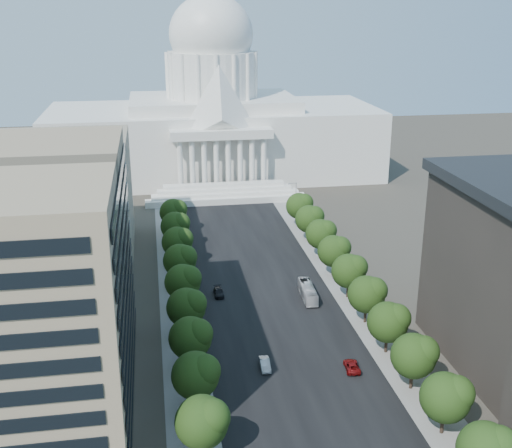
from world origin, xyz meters
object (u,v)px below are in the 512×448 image
car_dark_b (219,292)px  city_bus (308,292)px  car_silver (265,364)px  car_red (352,366)px

car_dark_b → city_bus: size_ratio=0.46×
car_silver → city_bus: size_ratio=0.44×
car_dark_b → city_bus: (19.16, -4.44, 0.80)m
car_red → car_silver: bearing=-5.2°
car_silver → car_dark_b: (-4.87, 31.17, -0.06)m
car_silver → car_red: 15.34m
car_red → city_bus: size_ratio=0.47×
car_silver → car_dark_b: car_silver is taller
car_red → car_dark_b: size_ratio=1.02×
car_silver → car_red: bearing=-8.7°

